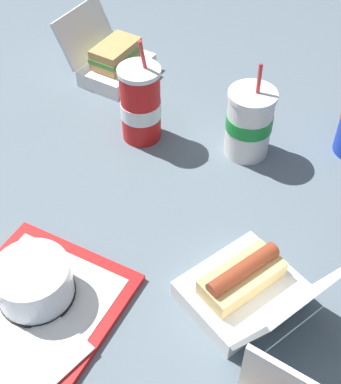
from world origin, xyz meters
TOP-DOWN VIEW (x-y plane):
  - ground_plane at (0.00, 0.00)m, footprint 3.20×3.20m
  - food_tray at (-0.30, 0.11)m, footprint 0.40×0.31m
  - cake_container at (-0.24, 0.11)m, footprint 0.13×0.13m
  - napkin_stack at (-0.32, 0.05)m, footprint 0.13×0.13m
  - clamshell_sandwich_front at (0.41, 0.26)m, footprint 0.21×0.21m
  - clamshell_hotdog_center at (-0.13, -0.21)m, footprint 0.26×0.27m
  - soda_cup_back at (0.24, -0.13)m, footprint 0.10×0.10m
  - soda_cup_front at (0.22, 0.10)m, footprint 0.09×0.09m

SIDE VIEW (x-z plane):
  - ground_plane at x=0.00m, z-range 0.00..0.00m
  - food_tray at x=-0.30m, z-range 0.00..0.01m
  - napkin_stack at x=-0.32m, z-range 0.01..0.02m
  - clamshell_hotdog_center at x=-0.13m, z-range -0.05..0.13m
  - clamshell_sandwich_front at x=0.41m, z-range -0.03..0.12m
  - cake_container at x=-0.24m, z-range 0.01..0.08m
  - soda_cup_back at x=0.24m, z-range -0.03..0.18m
  - soda_cup_front at x=0.22m, z-range -0.03..0.20m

